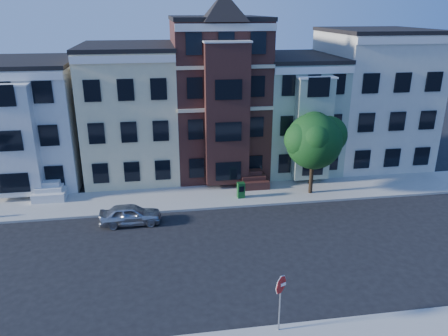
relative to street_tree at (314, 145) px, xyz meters
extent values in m
plane|color=black|center=(-5.85, -7.44, -3.81)|extent=(120.00, 120.00, 0.00)
cube|color=#9E9B93|center=(-5.85, 0.56, -3.73)|extent=(60.00, 4.00, 0.15)
cube|color=silver|center=(-20.85, 7.06, 0.69)|extent=(8.00, 9.00, 9.00)
cube|color=beige|center=(-12.85, 7.06, 1.19)|extent=(7.00, 9.00, 10.00)
cube|color=#3E1D19|center=(-5.85, 7.06, 2.19)|extent=(7.00, 9.00, 12.00)
cube|color=#9CAE93|center=(0.65, 7.06, 0.69)|extent=(6.00, 9.00, 9.00)
cube|color=beige|center=(7.65, 7.06, 1.69)|extent=(8.00, 9.00, 11.00)
imported|color=#ACAEB6|center=(-12.81, -2.71, -3.15)|extent=(3.85, 1.57, 1.31)
cube|color=#154F1E|center=(-5.20, -0.07, -3.10)|extent=(0.53, 0.48, 1.12)
camera|label=1|loc=(-10.80, -28.11, 9.08)|focal=35.00mm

